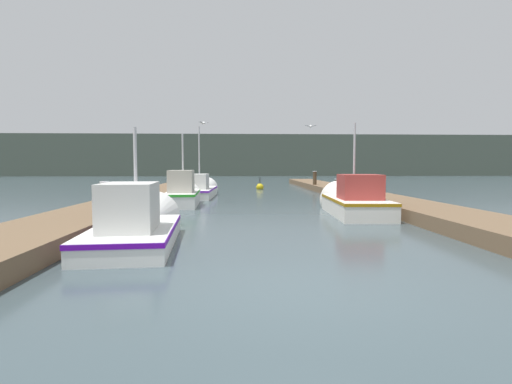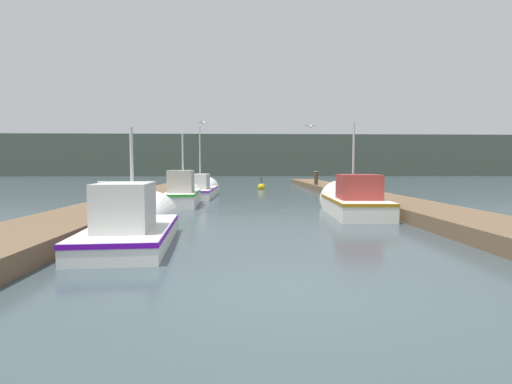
# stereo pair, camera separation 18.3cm
# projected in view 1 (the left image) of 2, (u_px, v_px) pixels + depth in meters

# --- Properties ---
(ground_plane) EXTENTS (200.00, 200.00, 0.00)m
(ground_plane) POSITION_uv_depth(u_px,v_px,m) (303.00, 291.00, 5.89)
(ground_plane) COLOR #38474C
(dock_left) EXTENTS (2.37, 40.00, 0.43)m
(dock_left) POSITION_uv_depth(u_px,v_px,m) (151.00, 196.00, 21.57)
(dock_left) COLOR brown
(dock_left) RESTS_ON ground_plane
(dock_right) EXTENTS (2.37, 40.00, 0.43)m
(dock_right) POSITION_uv_depth(u_px,v_px,m) (357.00, 195.00, 22.08)
(dock_right) COLOR brown
(dock_right) RESTS_ON ground_plane
(distant_shore_ridge) EXTENTS (120.00, 16.00, 7.21)m
(distant_shore_ridge) POSITION_uv_depth(u_px,v_px,m) (243.00, 156.00, 76.20)
(distant_shore_ridge) COLOR #424C42
(distant_shore_ridge) RESTS_ON ground_plane
(fishing_boat_0) EXTENTS (2.14, 5.32, 3.36)m
(fishing_boat_0) POSITION_uv_depth(u_px,v_px,m) (140.00, 224.00, 9.92)
(fishing_boat_0) COLOR silver
(fishing_boat_0) RESTS_ON ground_plane
(fishing_boat_1) EXTENTS (2.03, 5.47, 3.95)m
(fishing_boat_1) POSITION_uv_depth(u_px,v_px,m) (352.00, 201.00, 15.31)
(fishing_boat_1) COLOR silver
(fishing_boat_1) RESTS_ON ground_plane
(fishing_boat_2) EXTENTS (1.56, 5.00, 3.63)m
(fishing_boat_2) POSITION_uv_depth(u_px,v_px,m) (183.00, 193.00, 18.73)
(fishing_boat_2) COLOR silver
(fishing_boat_2) RESTS_ON ground_plane
(fishing_boat_3) EXTENTS (1.88, 6.57, 4.66)m
(fishing_boat_3) POSITION_uv_depth(u_px,v_px,m) (201.00, 189.00, 24.07)
(fishing_boat_3) COLOR silver
(fishing_boat_3) RESTS_ON ground_plane
(mooring_piling_0) EXTENTS (0.36, 0.36, 1.28)m
(mooring_piling_0) POSITION_uv_depth(u_px,v_px,m) (367.00, 194.00, 16.81)
(mooring_piling_0) COLOR #473523
(mooring_piling_0) RESTS_ON ground_plane
(mooring_piling_1) EXTENTS (0.31, 0.31, 1.43)m
(mooring_piling_1) POSITION_uv_depth(u_px,v_px,m) (315.00, 181.00, 29.29)
(mooring_piling_1) COLOR #473523
(mooring_piling_1) RESTS_ON ground_plane
(mooring_piling_2) EXTENTS (0.31, 0.31, 1.13)m
(mooring_piling_2) POSITION_uv_depth(u_px,v_px,m) (337.00, 189.00, 21.39)
(mooring_piling_2) COLOR #473523
(mooring_piling_2) RESTS_ON ground_plane
(mooring_piling_3) EXTENTS (0.25, 0.25, 1.40)m
(mooring_piling_3) POSITION_uv_depth(u_px,v_px,m) (105.00, 206.00, 11.17)
(mooring_piling_3) COLOR #473523
(mooring_piling_3) RESTS_ON ground_plane
(channel_buoy) EXTENTS (0.57, 0.57, 1.07)m
(channel_buoy) POSITION_uv_depth(u_px,v_px,m) (260.00, 187.00, 30.90)
(channel_buoy) COLOR gold
(channel_buoy) RESTS_ON ground_plane
(seagull_lead) EXTENTS (0.55, 0.29, 0.12)m
(seagull_lead) POSITION_uv_depth(u_px,v_px,m) (311.00, 126.00, 19.09)
(seagull_lead) COLOR white
(seagull_1) EXTENTS (0.46, 0.48, 0.12)m
(seagull_1) POSITION_uv_depth(u_px,v_px,m) (203.00, 123.00, 19.23)
(seagull_1) COLOR white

